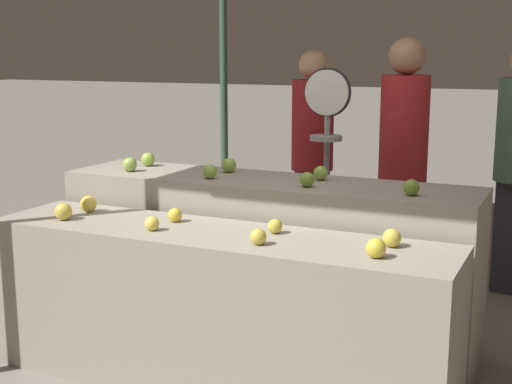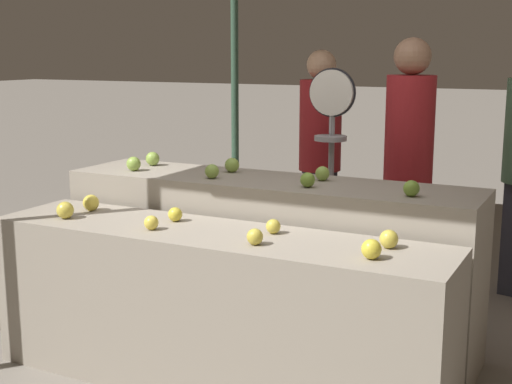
# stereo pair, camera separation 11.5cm
# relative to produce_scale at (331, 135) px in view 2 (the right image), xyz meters

# --- Properties ---
(ground_plane) EXTENTS (60.00, 60.00, 0.00)m
(ground_plane) POSITION_rel_produce_scale_xyz_m (-0.12, -1.25, -1.13)
(ground_plane) COLOR gray
(display_counter_front) EXTENTS (2.34, 0.55, 0.79)m
(display_counter_front) POSITION_rel_produce_scale_xyz_m (-0.12, -1.25, -0.74)
(display_counter_front) COLOR gray
(display_counter_front) RESTS_ON ground_plane
(display_counter_back) EXTENTS (2.34, 0.55, 0.95)m
(display_counter_back) POSITION_rel_produce_scale_xyz_m (-0.12, -0.65, -0.66)
(display_counter_back) COLOR gray
(display_counter_back) RESTS_ON ground_plane
(apple_front_0) EXTENTS (0.09, 0.09, 0.09)m
(apple_front_0) POSITION_rel_produce_scale_xyz_m (-0.94, -1.36, -0.30)
(apple_front_0) COLOR gold
(apple_front_0) RESTS_ON display_counter_front
(apple_front_1) EXTENTS (0.07, 0.07, 0.07)m
(apple_front_1) POSITION_rel_produce_scale_xyz_m (-0.41, -1.35, -0.31)
(apple_front_1) COLOR yellow
(apple_front_1) RESTS_ON display_counter_front
(apple_front_2) EXTENTS (0.08, 0.08, 0.08)m
(apple_front_2) POSITION_rel_produce_scale_xyz_m (0.17, -1.37, -0.31)
(apple_front_2) COLOR gold
(apple_front_2) RESTS_ON display_counter_front
(apple_front_3) EXTENTS (0.09, 0.09, 0.09)m
(apple_front_3) POSITION_rel_produce_scale_xyz_m (0.70, -1.35, -0.30)
(apple_front_3) COLOR gold
(apple_front_3) RESTS_ON display_counter_front
(apple_front_4) EXTENTS (0.09, 0.09, 0.09)m
(apple_front_4) POSITION_rel_produce_scale_xyz_m (-0.95, -1.15, -0.30)
(apple_front_4) COLOR yellow
(apple_front_4) RESTS_ON display_counter_front
(apple_front_5) EXTENTS (0.07, 0.07, 0.07)m
(apple_front_5) POSITION_rel_produce_scale_xyz_m (-0.40, -1.15, -0.31)
(apple_front_5) COLOR gold
(apple_front_5) RESTS_ON display_counter_front
(apple_front_6) EXTENTS (0.07, 0.07, 0.07)m
(apple_front_6) POSITION_rel_produce_scale_xyz_m (0.15, -1.15, -0.31)
(apple_front_6) COLOR gold
(apple_front_6) RESTS_ON display_counter_front
(apple_front_7) EXTENTS (0.08, 0.08, 0.08)m
(apple_front_7) POSITION_rel_produce_scale_xyz_m (0.72, -1.15, -0.30)
(apple_front_7) COLOR gold
(apple_front_7) RESTS_ON display_counter_front
(apple_back_0) EXTENTS (0.08, 0.08, 0.08)m
(apple_back_0) POSITION_rel_produce_scale_xyz_m (-0.95, -0.75, -0.14)
(apple_back_0) COLOR #8EB247
(apple_back_0) RESTS_ON display_counter_back
(apple_back_1) EXTENTS (0.08, 0.08, 0.08)m
(apple_back_1) POSITION_rel_produce_scale_xyz_m (-0.41, -0.77, -0.14)
(apple_back_1) COLOR #8EB247
(apple_back_1) RESTS_ON display_counter_back
(apple_back_2) EXTENTS (0.08, 0.08, 0.08)m
(apple_back_2) POSITION_rel_produce_scale_xyz_m (0.17, -0.77, -0.14)
(apple_back_2) COLOR #7AA338
(apple_back_2) RESTS_ON display_counter_back
(apple_back_3) EXTENTS (0.08, 0.08, 0.08)m
(apple_back_3) POSITION_rel_produce_scale_xyz_m (0.71, -0.77, -0.14)
(apple_back_3) COLOR #7AA338
(apple_back_3) RESTS_ON display_counter_back
(apple_back_4) EXTENTS (0.08, 0.08, 0.08)m
(apple_back_4) POSITION_rel_produce_scale_xyz_m (-0.96, -0.54, -0.14)
(apple_back_4) COLOR #8EB247
(apple_back_4) RESTS_ON display_counter_back
(apple_back_5) EXTENTS (0.09, 0.09, 0.09)m
(apple_back_5) POSITION_rel_produce_scale_xyz_m (-0.41, -0.54, -0.14)
(apple_back_5) COLOR #8EB247
(apple_back_5) RESTS_ON display_counter_back
(apple_back_6) EXTENTS (0.08, 0.08, 0.08)m
(apple_back_6) POSITION_rel_produce_scale_xyz_m (0.16, -0.55, -0.14)
(apple_back_6) COLOR #8EB247
(apple_back_6) RESTS_ON display_counter_back
(produce_scale) EXTENTS (0.30, 0.20, 1.55)m
(produce_scale) POSITION_rel_produce_scale_xyz_m (0.00, 0.00, 0.00)
(produce_scale) COLOR #99999E
(produce_scale) RESTS_ON ground_plane
(person_vendor_at_scale) EXTENTS (0.31, 0.31, 1.73)m
(person_vendor_at_scale) POSITION_rel_produce_scale_xyz_m (0.43, 0.22, -0.11)
(person_vendor_at_scale) COLOR #2D2D38
(person_vendor_at_scale) RESTS_ON ground_plane
(person_customer_left) EXTENTS (0.41, 0.41, 1.66)m
(person_customer_left) POSITION_rel_produce_scale_xyz_m (-0.39, 0.80, -0.16)
(person_customer_left) COLOR #2D2D38
(person_customer_left) RESTS_ON ground_plane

